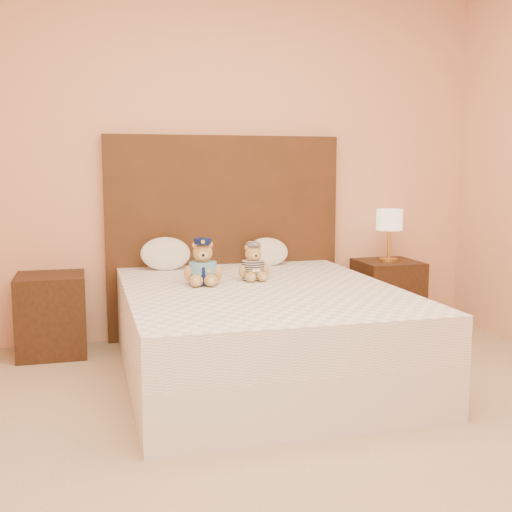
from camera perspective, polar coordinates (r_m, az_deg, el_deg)
The scene contains 11 objects.
ground at distance 2.95m, azimuth 6.87°, elevation -17.56°, with size 4.00×4.50×0.00m, color #C0B089.
room_walls at distance 3.15m, azimuth 4.18°, elevation 17.77°, with size 4.04×4.52×2.72m.
bed at distance 3.93m, azimuth 0.37°, elevation -6.72°, with size 1.60×2.00×0.55m.
headboard at distance 4.82m, azimuth -2.82°, elevation 1.71°, with size 1.75×0.08×1.50m, color #4B2916.
nightstand_left at distance 4.58m, azimuth -17.71°, elevation -4.99°, with size 0.45×0.45×0.55m, color #3C2013.
nightstand_right at distance 5.11m, azimuth 11.60°, elevation -3.48°, with size 0.45×0.45×0.55m, color #3C2013.
lamp at distance 5.03m, azimuth 11.78°, elevation 2.94°, with size 0.20×0.20×0.40m.
teddy_police at distance 3.95m, azimuth -4.75°, elevation -0.52°, with size 0.25×0.23×0.28m, color #AB8642, non-canonical shape.
teddy_prisoner at distance 4.09m, azimuth -0.26°, elevation -0.53°, with size 0.21×0.20×0.24m, color #AB8642, non-canonical shape.
pillow_left at distance 4.57m, azimuth -8.05°, elevation 0.36°, with size 0.35×0.23×0.25m, color white.
pillow_right at distance 4.72m, azimuth 1.02°, elevation 0.50°, with size 0.31×0.20×0.22m, color white.
Camera 1 is at (-1.01, -2.47, 1.27)m, focal length 45.00 mm.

